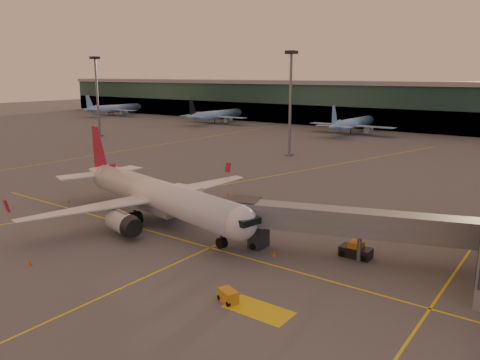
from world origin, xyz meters
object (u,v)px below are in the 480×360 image
Objects in this scene: catering_truck at (186,198)px; main_airplane at (155,195)px; pushback_tug at (356,251)px; gpu_cart at (228,296)px.

main_airplane is at bearing -91.15° from catering_truck.
pushback_tug is at bearing 20.98° from main_airplane.
catering_truck is at bearing 161.30° from gpu_cart.
gpu_cart is at bearing -17.58° from main_airplane.
pushback_tug is (27.27, -1.79, -1.49)m from catering_truck.
catering_truck reaches higher than pushback_tug.
catering_truck is 1.44× the size of pushback_tug.
catering_truck is at bearing 175.27° from pushback_tug.
catering_truck is 27.37m from pushback_tug.
catering_truck is (-0.01, 6.25, -1.66)m from main_airplane.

